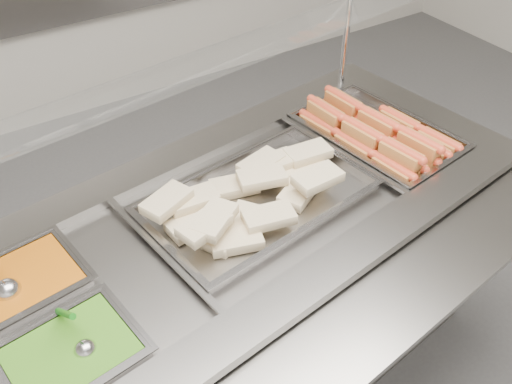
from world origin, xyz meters
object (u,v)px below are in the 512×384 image
pan_hotdogs (376,140)px  ladle (7,289)px  sneeze_guard (194,71)px  serving_spoon (82,343)px  steam_counter (245,300)px  pan_wraps (258,203)px

pan_hotdogs → ladle: size_ratio=2.99×
sneeze_guard → ladle: bearing=-164.8°
pan_hotdogs → ladle: bearing=-177.9°
serving_spoon → pan_hotdogs: bearing=14.7°
pan_hotdogs → ladle: ladle is taller
steam_counter → pan_hotdogs: size_ratio=3.34×
serving_spoon → ladle: bearing=111.9°
steam_counter → pan_hotdogs: bearing=7.8°
steam_counter → serving_spoon: (-0.56, -0.22, 0.43)m
sneeze_guard → ladle: 0.73m
steam_counter → serving_spoon: bearing=-158.5°
serving_spoon → sneeze_guard: bearing=38.8°
sneeze_guard → pan_wraps: 0.43m
sneeze_guard → steam_counter: bearing=-82.2°
steam_counter → ladle: size_ratio=9.98×
steam_counter → serving_spoon: serving_spoon is taller
ladle → steam_counter: bearing=-3.0°
steam_counter → ladle: (-0.66, 0.03, 0.43)m
serving_spoon → pan_wraps: bearing=20.4°
pan_hotdogs → pan_wraps: size_ratio=0.81×
steam_counter → serving_spoon: 0.74m
steam_counter → pan_hotdogs: (0.59, 0.08, 0.39)m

